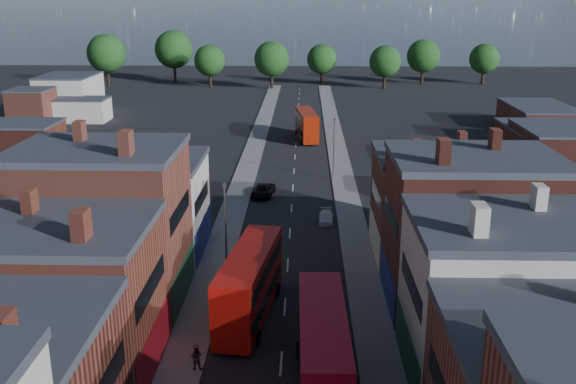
# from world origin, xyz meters

# --- Properties ---
(pavement_west) EXTENTS (3.00, 200.00, 0.12)m
(pavement_west) POSITION_xyz_m (-6.50, 50.00, 0.06)
(pavement_west) COLOR gray
(pavement_west) RESTS_ON ground
(pavement_east) EXTENTS (3.00, 200.00, 0.12)m
(pavement_east) POSITION_xyz_m (6.50, 50.00, 0.06)
(pavement_east) COLOR gray
(pavement_east) RESTS_ON ground
(lamp_post_2) EXTENTS (0.25, 0.70, 8.12)m
(lamp_post_2) POSITION_xyz_m (-5.20, 30.00, 4.70)
(lamp_post_2) COLOR slate
(lamp_post_2) RESTS_ON ground
(lamp_post_3) EXTENTS (0.25, 0.70, 8.12)m
(lamp_post_3) POSITION_xyz_m (5.20, 60.00, 4.70)
(lamp_post_3) COLOR slate
(lamp_post_3) RESTS_ON ground
(bus_0) EXTENTS (4.32, 12.21, 5.16)m
(bus_0) POSITION_xyz_m (-2.54, 22.31, 2.78)
(bus_0) COLOR #BC110A
(bus_0) RESTS_ON ground
(bus_1) EXTENTS (3.24, 12.16, 5.23)m
(bus_1) POSITION_xyz_m (2.61, 12.91, 2.82)
(bus_1) COLOR #A2091D
(bus_1) RESTS_ON ground
(bus_2) EXTENTS (3.97, 11.32, 4.79)m
(bus_2) POSITION_xyz_m (1.74, 84.08, 2.58)
(bus_2) COLOR #9E1D06
(bus_2) RESTS_ON ground
(car_2) EXTENTS (2.89, 5.20, 1.38)m
(car_2) POSITION_xyz_m (-3.49, 52.43, 0.69)
(car_2) COLOR black
(car_2) RESTS_ON ground
(car_3) EXTENTS (1.65, 3.75, 1.07)m
(car_3) POSITION_xyz_m (3.75, 43.54, 0.54)
(car_3) COLOR white
(car_3) RESTS_ON ground
(ped_1) EXTENTS (0.86, 0.51, 1.71)m
(ped_1) POSITION_xyz_m (-5.39, 15.06, 0.98)
(ped_1) COLOR #441D1B
(ped_1) RESTS_ON pavement_west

